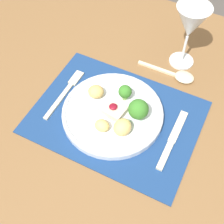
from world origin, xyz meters
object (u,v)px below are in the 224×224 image
dinner_plate (114,113)px  knife (171,143)px  wine_glass_near (191,24)px  spoon (180,76)px  fork (67,91)px

dinner_plate → knife: dinner_plate is taller
dinner_plate → wine_glass_near: (0.09, 0.28, 0.12)m
spoon → wine_glass_near: bearing=103.7°
dinner_plate → spoon: dinner_plate is taller
fork → spoon: spoon is taller
wine_glass_near → knife: bearing=-75.8°
knife → fork: bearing=177.7°
fork → spoon: size_ratio=1.08×
knife → spoon: spoon is taller
fork → knife: knife is taller
dinner_plate → wine_glass_near: wine_glass_near is taller
fork → spoon: 0.34m
fork → knife: size_ratio=1.00×
spoon → dinner_plate: bearing=-118.9°
dinner_plate → spoon: (0.11, 0.22, -0.01)m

